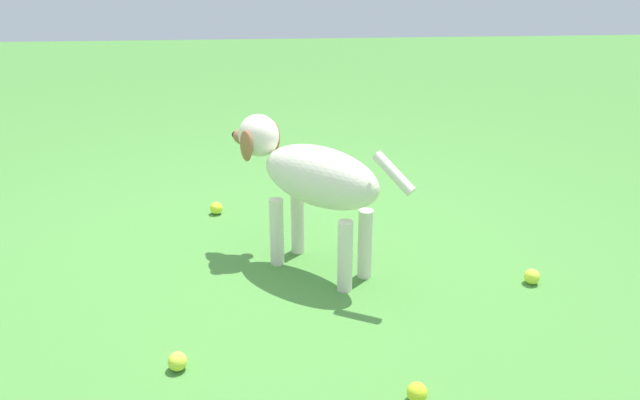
{
  "coord_description": "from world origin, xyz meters",
  "views": [
    {
      "loc": [
        2.5,
        0.05,
        1.35
      ],
      "look_at": [
        0.05,
        0.25,
        0.33
      ],
      "focal_mm": 35.44,
      "sensor_mm": 36.0,
      "label": 1
    }
  ],
  "objects_px": {
    "tennis_ball_1": "(372,189)",
    "tennis_ball_3": "(216,208)",
    "dog": "(310,176)",
    "tennis_ball_0": "(178,361)",
    "tennis_ball_4": "(417,392)",
    "tennis_ball_2": "(532,277)"
  },
  "relations": [
    {
      "from": "tennis_ball_3",
      "to": "tennis_ball_2",
      "type": "bearing_deg",
      "value": 58.56
    },
    {
      "from": "tennis_ball_1",
      "to": "tennis_ball_2",
      "type": "relative_size",
      "value": 1.0
    },
    {
      "from": "tennis_ball_1",
      "to": "tennis_ball_2",
      "type": "height_order",
      "value": "same"
    },
    {
      "from": "tennis_ball_3",
      "to": "tennis_ball_4",
      "type": "xyz_separation_m",
      "value": [
        1.53,
        0.74,
        0.0
      ]
    },
    {
      "from": "dog",
      "to": "tennis_ball_1",
      "type": "bearing_deg",
      "value": -73.45
    },
    {
      "from": "tennis_ball_1",
      "to": "tennis_ball_4",
      "type": "xyz_separation_m",
      "value": [
        1.74,
        -0.13,
        0.0
      ]
    },
    {
      "from": "tennis_ball_0",
      "to": "tennis_ball_3",
      "type": "relative_size",
      "value": 1.0
    },
    {
      "from": "dog",
      "to": "tennis_ball_0",
      "type": "distance_m",
      "value": 0.94
    },
    {
      "from": "dog",
      "to": "tennis_ball_4",
      "type": "height_order",
      "value": "dog"
    },
    {
      "from": "tennis_ball_2",
      "to": "dog",
      "type": "bearing_deg",
      "value": -104.02
    },
    {
      "from": "tennis_ball_0",
      "to": "tennis_ball_4",
      "type": "height_order",
      "value": "same"
    },
    {
      "from": "dog",
      "to": "tennis_ball_0",
      "type": "bearing_deg",
      "value": 97.67
    },
    {
      "from": "tennis_ball_2",
      "to": "tennis_ball_3",
      "type": "distance_m",
      "value": 1.62
    },
    {
      "from": "tennis_ball_0",
      "to": "tennis_ball_4",
      "type": "relative_size",
      "value": 1.0
    },
    {
      "from": "tennis_ball_1",
      "to": "tennis_ball_3",
      "type": "xyz_separation_m",
      "value": [
        0.21,
        -0.87,
        0.0
      ]
    },
    {
      "from": "tennis_ball_1",
      "to": "tennis_ball_4",
      "type": "height_order",
      "value": "same"
    },
    {
      "from": "tennis_ball_3",
      "to": "dog",
      "type": "bearing_deg",
      "value": 36.75
    },
    {
      "from": "dog",
      "to": "tennis_ball_0",
      "type": "xyz_separation_m",
      "value": [
        0.7,
        -0.49,
        -0.39
      ]
    },
    {
      "from": "tennis_ball_0",
      "to": "tennis_ball_4",
      "type": "xyz_separation_m",
      "value": [
        0.22,
        0.77,
        0.0
      ]
    },
    {
      "from": "tennis_ball_3",
      "to": "tennis_ball_4",
      "type": "distance_m",
      "value": 1.7
    },
    {
      "from": "tennis_ball_0",
      "to": "tennis_ball_2",
      "type": "distance_m",
      "value": 1.49
    },
    {
      "from": "tennis_ball_0",
      "to": "tennis_ball_2",
      "type": "height_order",
      "value": "same"
    }
  ]
}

